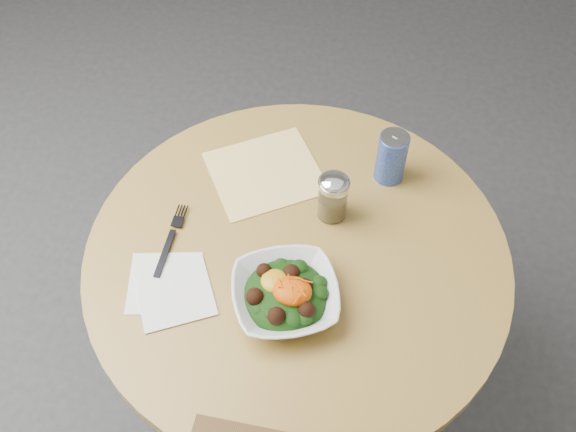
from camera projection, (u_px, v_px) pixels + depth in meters
The scene contains 8 objects.
ground at pixel (294, 389), 1.95m from camera, with size 6.00×6.00×0.00m, color #303033.
table at pixel (296, 298), 1.51m from camera, with size 0.90×0.90×0.75m.
cloth_napkin at pixel (265, 173), 1.48m from camera, with size 0.24×0.22×0.00m, color #DF9E0B.
paper_napkins at pixel (170, 288), 1.30m from camera, with size 0.21×0.20×0.00m.
salad_bowl at pixel (285, 295), 1.26m from camera, with size 0.27×0.27×0.08m.
fork at pixel (171, 237), 1.37m from camera, with size 0.03×0.19×0.00m.
spice_shaker at pixel (333, 197), 1.37m from camera, with size 0.07×0.07×0.12m.
beverage_can at pixel (391, 157), 1.43m from camera, with size 0.07×0.07×0.13m.
Camera 1 is at (0.11, -0.75, 1.87)m, focal length 40.00 mm.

